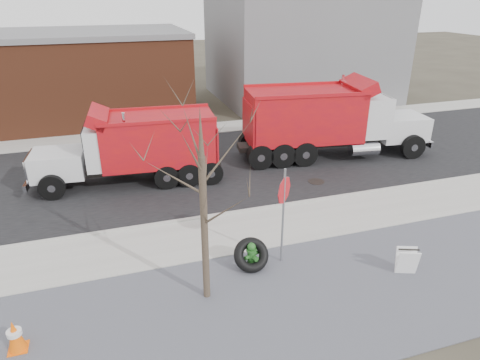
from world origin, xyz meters
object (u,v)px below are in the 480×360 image
object	(u,v)px
stop_sign	(284,201)
dump_truck_red_a	(328,118)
sandwich_board	(407,261)
fire_hydrant	(251,257)
truck_tire	(251,255)
dump_truck_red_b	(136,145)

from	to	relation	value
stop_sign	dump_truck_red_a	xyz separation A→B (m)	(5.55, 7.64, -0.15)
stop_sign	sandwich_board	world-z (taller)	stop_sign
fire_hydrant	dump_truck_red_a	bearing A→B (deg)	26.73
stop_sign	truck_tire	bearing A→B (deg)	163.18
stop_sign	dump_truck_red_b	bearing A→B (deg)	95.62
fire_hydrant	stop_sign	xyz separation A→B (m)	(0.96, 0.04, 1.65)
dump_truck_red_a	dump_truck_red_b	world-z (taller)	dump_truck_red_a
stop_sign	dump_truck_red_a	size ratio (longest dim) A/B	0.32
truck_tire	dump_truck_red_b	bearing A→B (deg)	108.85
sandwich_board	dump_truck_red_b	distance (m)	11.17
sandwich_board	dump_truck_red_b	xyz separation A→B (m)	(-6.62, 8.91, 1.21)
truck_tire	stop_sign	world-z (taller)	stop_sign
dump_truck_red_a	dump_truck_red_b	distance (m)	9.03
truck_tire	stop_sign	xyz separation A→B (m)	(0.97, 0.05, 1.58)
dump_truck_red_a	sandwich_board	bearing A→B (deg)	-97.17
dump_truck_red_a	fire_hydrant	bearing A→B (deg)	-123.02
fire_hydrant	stop_sign	bearing A→B (deg)	-20.47
fire_hydrant	sandwich_board	xyz separation A→B (m)	(4.11, -1.62, 0.04)
stop_sign	dump_truck_red_b	world-z (taller)	dump_truck_red_b
fire_hydrant	truck_tire	size ratio (longest dim) A/B	0.79
truck_tire	dump_truck_red_b	xyz separation A→B (m)	(-2.49, 7.30, 1.19)
dump_truck_red_b	dump_truck_red_a	bearing A→B (deg)	-172.84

